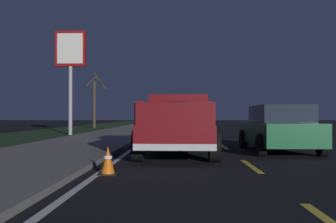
% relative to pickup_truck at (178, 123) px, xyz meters
% --- Properties ---
extents(ground, '(144.00, 144.00, 0.00)m').
position_rel_pickup_truck_xyz_m(ground, '(15.45, -1.75, -0.98)').
color(ground, black).
extents(sidewalk_shoulder, '(108.00, 4.00, 0.12)m').
position_rel_pickup_truck_xyz_m(sidewalk_shoulder, '(15.45, 3.95, -0.92)').
color(sidewalk_shoulder, slate).
rests_on(sidewalk_shoulder, ground).
extents(grass_verge, '(108.00, 6.00, 0.01)m').
position_rel_pickup_truck_xyz_m(grass_verge, '(15.45, 8.95, -0.98)').
color(grass_verge, '#1E3819').
rests_on(grass_verge, ground).
extents(lane_markings, '(108.00, 3.54, 0.01)m').
position_rel_pickup_truck_xyz_m(lane_markings, '(16.96, 0.80, -0.98)').
color(lane_markings, yellow).
rests_on(lane_markings, ground).
extents(pickup_truck, '(5.47, 2.38, 1.87)m').
position_rel_pickup_truck_xyz_m(pickup_truck, '(0.00, 0.00, 0.00)').
color(pickup_truck, maroon).
rests_on(pickup_truck, ground).
extents(sedan_green, '(4.42, 2.05, 1.54)m').
position_rel_pickup_truck_xyz_m(sedan_green, '(0.95, -3.33, -0.20)').
color(sedan_green, '#14592D').
rests_on(sedan_green, ground).
extents(sedan_silver, '(4.43, 2.07, 1.54)m').
position_rel_pickup_truck_xyz_m(sedan_silver, '(25.91, -0.08, -0.20)').
color(sedan_silver, '#B2B5BA').
rests_on(sedan_silver, ground).
extents(gas_price_sign, '(0.27, 1.90, 6.46)m').
position_rel_pickup_truck_xyz_m(gas_price_sign, '(11.83, 6.73, 3.85)').
color(gas_price_sign, '#99999E').
rests_on(gas_price_sign, ground).
extents(bare_tree_far, '(2.62, 1.59, 5.36)m').
position_rel_pickup_truck_xyz_m(bare_tree_far, '(25.04, 8.14, 1.60)').
color(bare_tree_far, '#423323').
rests_on(bare_tree_far, ground).
extents(traffic_cone_near, '(0.36, 0.36, 0.58)m').
position_rel_pickup_truck_xyz_m(traffic_cone_near, '(-4.12, 1.42, -0.70)').
color(traffic_cone_near, black).
rests_on(traffic_cone_near, ground).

